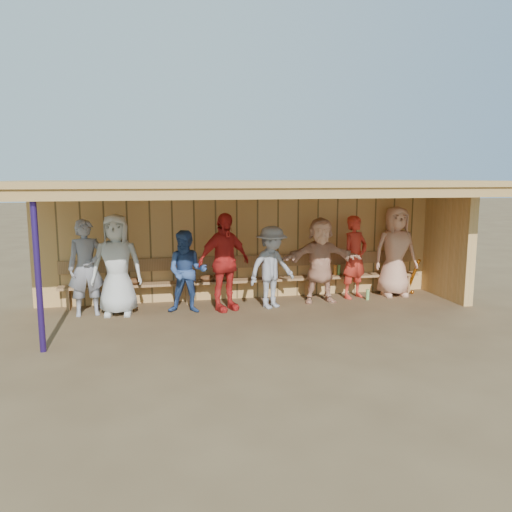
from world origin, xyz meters
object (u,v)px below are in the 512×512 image
Objects in this scene: bench at (249,275)px; player_d at (224,262)px; player_h at (395,251)px; player_e at (272,267)px; player_a at (86,268)px; player_c at (187,272)px; player_b at (117,265)px; player_f at (320,260)px; player_g at (355,257)px.

player_d is at bearing -130.21° from bench.
player_d is 3.82m from player_h.
player_a is at bearing 152.61° from player_e.
player_a is 1.14× the size of player_c.
player_b is at bearing 153.60° from player_e.
player_h is (6.35, 0.27, 0.07)m from player_a.
player_g is (0.84, 0.21, 0.00)m from player_f.
player_e reaches higher than player_c.
player_a is at bearing 177.12° from player_b.
player_b is at bearing -166.12° from bench.
player_f is (4.03, 0.13, -0.07)m from player_b.
player_b is at bearing 160.71° from player_g.
player_c is 0.81× the size of player_h.
bench is (0.62, 0.74, -0.42)m from player_d.
player_d is at bearing -12.54° from player_a.
player_h is (5.80, 0.34, 0.02)m from player_b.
player_b is 2.95m from player_e.
player_b is 0.97× the size of player_h.
player_a is 0.56m from player_b.
player_h reaches higher than player_c.
player_a reaches higher than player_f.
player_a is 2.56m from player_d.
bench is at bearing 25.73° from player_d.
player_g is at bearing -7.81° from bench.
player_c is 0.21× the size of bench.
player_f is (2.74, 0.24, 0.09)m from player_c.
player_c is at bearing -171.16° from player_h.
player_f reaches higher than bench.
player_a is at bearing -174.46° from player_h.
player_d is 0.97× the size of player_h.
player_a is 6.36m from player_h.
player_c is 3.61m from player_g.
player_e is 0.92× the size of player_f.
player_f is 1.79m from player_h.
player_a is 0.93× the size of player_h.
player_b is 1.08× the size of player_g.
player_a is 0.24× the size of bench.
player_f is 0.90× the size of player_h.
player_g reaches higher than player_f.
player_h is at bearing -5.49° from bench.
player_f is 0.87m from player_g.
player_d is 0.25× the size of bench.
player_c is at bearing 163.85° from player_g.
player_a reaches higher than bench.
player_g is at bearing 19.08° from player_c.
player_g is (4.87, 0.34, -0.07)m from player_b.
player_b is 4.03m from player_f.
player_b is at bearing -173.36° from player_f.
player_d is 1.08× the size of player_f.
player_c is at bearing 155.94° from player_e.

